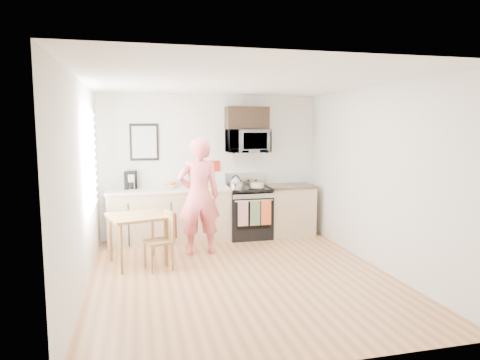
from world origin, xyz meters
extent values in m
plane|color=#9C613C|center=(0.00, 0.00, 0.00)|extent=(4.60, 4.60, 0.00)
cube|color=white|center=(0.00, 2.30, 1.30)|extent=(4.00, 0.04, 2.60)
cube|color=white|center=(0.00, -2.30, 1.30)|extent=(4.00, 0.04, 2.60)
cube|color=white|center=(-2.00, 0.00, 1.30)|extent=(0.04, 4.60, 2.60)
cube|color=white|center=(2.00, 0.00, 1.30)|extent=(0.04, 4.60, 2.60)
cube|color=white|center=(0.00, 0.00, 2.60)|extent=(4.00, 4.60, 0.04)
cube|color=white|center=(-1.98, 0.80, 1.55)|extent=(0.02, 1.40, 1.50)
cube|color=white|center=(-1.97, 0.80, 1.55)|extent=(0.01, 1.30, 1.40)
cube|color=tan|center=(-0.80, 2.00, 0.45)|extent=(2.10, 0.60, 0.90)
cube|color=beige|center=(-0.80, 2.00, 0.92)|extent=(2.14, 0.64, 0.04)
cube|color=tan|center=(1.43, 2.00, 0.45)|extent=(0.84, 0.60, 0.90)
cube|color=black|center=(1.43, 2.00, 0.92)|extent=(0.88, 0.64, 0.04)
cube|color=black|center=(0.63, 1.97, 0.39)|extent=(0.76, 0.65, 0.77)
cube|color=black|center=(0.63, 1.66, 0.45)|extent=(0.61, 0.02, 0.45)
cube|color=#A6A6AB|center=(0.63, 1.66, 0.78)|extent=(0.74, 0.02, 0.14)
cylinder|color=#A6A6AB|center=(0.63, 1.61, 0.74)|extent=(0.68, 0.02, 0.02)
cube|color=black|center=(0.63, 1.97, 0.90)|extent=(0.76, 0.65, 0.04)
cube|color=#A6A6AB|center=(0.63, 2.25, 1.04)|extent=(0.76, 0.08, 0.24)
cube|color=silver|center=(0.43, 1.61, 0.52)|extent=(0.18, 0.02, 0.44)
cube|color=#54714B|center=(0.65, 1.61, 0.52)|extent=(0.18, 0.02, 0.44)
cube|color=#D64920|center=(0.85, 1.61, 0.52)|extent=(0.18, 0.02, 0.44)
imported|color=#A6A6AB|center=(0.63, 2.08, 1.76)|extent=(0.76, 0.51, 0.42)
cube|color=black|center=(0.63, 2.12, 2.18)|extent=(0.76, 0.35, 0.40)
cube|color=black|center=(-1.20, 2.28, 1.75)|extent=(0.50, 0.03, 0.65)
cube|color=#A9AEA5|center=(-1.20, 2.26, 1.75)|extent=(0.42, 0.01, 0.56)
cube|color=#AF200F|center=(0.05, 2.28, 1.30)|extent=(0.20, 0.02, 0.20)
imported|color=#E23E3E|center=(-0.40, 1.18, 0.93)|extent=(0.69, 0.46, 1.86)
cube|color=brown|center=(-1.35, 0.85, 0.72)|extent=(0.79, 0.79, 0.04)
cylinder|color=brown|center=(-1.58, 0.45, 0.35)|extent=(0.04, 0.04, 0.70)
cylinder|color=brown|center=(-0.95, 0.63, 0.35)|extent=(0.04, 0.04, 0.70)
cylinder|color=brown|center=(-1.75, 1.08, 0.35)|extent=(0.04, 0.04, 0.70)
cylinder|color=brown|center=(-1.13, 1.25, 0.35)|extent=(0.04, 0.04, 0.70)
cube|color=brown|center=(-1.07, 0.53, 0.41)|extent=(0.44, 0.44, 0.04)
cube|color=brown|center=(-0.91, 0.58, 0.63)|extent=(0.14, 0.35, 0.42)
cube|color=#510D13|center=(-0.89, 0.58, 0.64)|extent=(0.14, 0.32, 0.35)
cylinder|color=brown|center=(-1.17, 0.34, 0.19)|extent=(0.03, 0.03, 0.39)
cylinder|color=brown|center=(-0.89, 0.43, 0.19)|extent=(0.03, 0.03, 0.39)
cylinder|color=brown|center=(-1.26, 0.63, 0.19)|extent=(0.03, 0.03, 0.39)
cylinder|color=brown|center=(-0.97, 0.71, 0.19)|extent=(0.03, 0.03, 0.39)
cube|color=brown|center=(-0.36, 2.19, 1.05)|extent=(0.16, 0.17, 0.22)
cylinder|color=#AF200F|center=(-0.16, 2.22, 1.01)|extent=(0.11, 0.11, 0.13)
imported|color=silver|center=(-0.74, 2.18, 0.97)|extent=(0.29, 0.29, 0.06)
cube|color=tan|center=(-1.45, 2.07, 1.07)|extent=(0.12, 0.12, 0.27)
cube|color=black|center=(-1.45, 2.16, 1.10)|extent=(0.22, 0.25, 0.32)
cylinder|color=black|center=(-1.45, 2.06, 1.02)|extent=(0.12, 0.12, 0.12)
cube|color=#DCAE73|center=(-0.22, 1.90, 1.00)|extent=(0.32, 0.16, 0.11)
cylinder|color=black|center=(0.74, 1.82, 0.93)|extent=(0.28, 0.28, 0.02)
cylinder|color=#D8B66F|center=(0.74, 1.82, 0.98)|extent=(0.23, 0.23, 0.08)
sphere|color=silver|center=(0.41, 2.09, 1.01)|extent=(0.17, 0.17, 0.17)
cone|color=silver|center=(0.41, 2.09, 1.10)|extent=(0.05, 0.05, 0.05)
torus|color=black|center=(0.41, 2.09, 1.06)|extent=(0.15, 0.02, 0.15)
cylinder|color=#A6A6AB|center=(0.35, 1.78, 0.98)|extent=(0.22, 0.22, 0.11)
cylinder|color=black|center=(0.30, 1.62, 1.03)|extent=(0.09, 0.20, 0.02)
camera|label=1|loc=(-1.35, -5.46, 2.02)|focal=32.00mm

